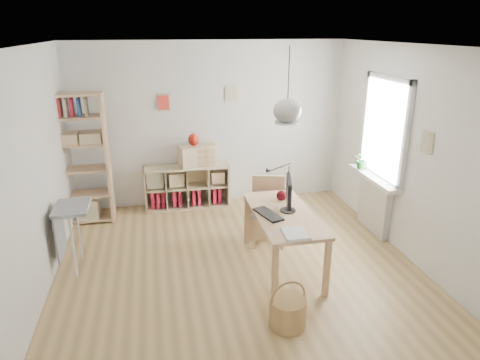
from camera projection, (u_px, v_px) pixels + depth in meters
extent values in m
plane|color=tan|center=(237.00, 265.00, 5.49)|extent=(4.50, 4.50, 0.00)
plane|color=white|center=(211.00, 125.00, 7.11)|extent=(4.50, 0.00, 4.50)
plane|color=white|center=(300.00, 262.00, 2.96)|extent=(4.50, 0.00, 4.50)
plane|color=white|center=(33.00, 178.00, 4.61)|extent=(0.00, 4.50, 4.50)
plane|color=white|center=(409.00, 154.00, 5.47)|extent=(0.00, 4.50, 4.50)
plane|color=silver|center=(237.00, 45.00, 4.58)|extent=(4.50, 4.50, 0.00)
cylinder|color=black|center=(289.00, 78.00, 4.66)|extent=(0.01, 0.01, 0.68)
ellipsoid|color=silver|center=(287.00, 111.00, 4.79)|extent=(0.32, 0.32, 0.27)
cube|color=white|center=(386.00, 129.00, 5.95)|extent=(0.03, 1.00, 1.30)
cube|color=white|center=(406.00, 138.00, 5.45)|extent=(0.06, 0.08, 1.46)
cube|color=white|center=(366.00, 121.00, 6.44)|extent=(0.06, 0.08, 1.46)
cube|color=white|center=(390.00, 78.00, 5.71)|extent=(0.06, 1.16, 0.08)
cube|color=white|center=(379.00, 176.00, 6.18)|extent=(0.06, 1.16, 0.08)
cube|color=silver|center=(374.00, 205.00, 6.33)|extent=(0.10, 0.80, 0.80)
cube|color=white|center=(374.00, 178.00, 6.17)|extent=(0.22, 1.20, 0.06)
cube|color=tan|center=(283.00, 214.00, 5.21)|extent=(0.70, 1.50, 0.04)
cube|color=tan|center=(275.00, 274.00, 4.64)|extent=(0.06, 0.06, 0.71)
cube|color=tan|center=(247.00, 220.00, 5.93)|extent=(0.06, 0.06, 0.71)
cube|color=tan|center=(327.00, 268.00, 4.75)|extent=(0.06, 0.06, 0.71)
cube|color=tan|center=(288.00, 217.00, 6.04)|extent=(0.06, 0.06, 0.71)
cube|color=beige|center=(188.00, 206.00, 7.29)|extent=(1.40, 0.38, 0.03)
cube|color=beige|center=(186.00, 167.00, 7.05)|extent=(1.40, 0.38, 0.03)
cube|color=beige|center=(145.00, 190.00, 7.04)|extent=(0.03, 0.38, 0.72)
cube|color=beige|center=(227.00, 184.00, 7.30)|extent=(0.03, 0.38, 0.72)
cube|color=beige|center=(186.00, 183.00, 7.33)|extent=(1.40, 0.02, 0.72)
cube|color=maroon|center=(153.00, 198.00, 7.13)|extent=(0.06, 0.26, 0.30)
cube|color=maroon|center=(158.00, 198.00, 7.15)|extent=(0.05, 0.26, 0.30)
cube|color=maroon|center=(163.00, 197.00, 7.17)|extent=(0.05, 0.26, 0.30)
cube|color=maroon|center=(174.00, 197.00, 7.20)|extent=(0.05, 0.26, 0.30)
cube|color=maroon|center=(180.00, 196.00, 7.22)|extent=(0.05, 0.26, 0.30)
cube|color=maroon|center=(193.00, 195.00, 7.26)|extent=(0.06, 0.26, 0.30)
cube|color=maroon|center=(199.00, 195.00, 7.28)|extent=(0.06, 0.26, 0.30)
cube|color=maroon|center=(214.00, 194.00, 7.33)|extent=(0.06, 0.26, 0.30)
cube|color=maroon|center=(219.00, 193.00, 7.35)|extent=(0.05, 0.26, 0.30)
cube|color=tan|center=(55.00, 161.00, 6.36)|extent=(0.04, 0.38, 2.00)
cube|color=tan|center=(108.00, 158.00, 6.50)|extent=(0.04, 0.38, 2.00)
cube|color=tan|center=(89.00, 217.00, 6.75)|extent=(0.76, 0.38, 0.03)
cube|color=tan|center=(86.00, 194.00, 6.62)|extent=(0.76, 0.38, 0.03)
cube|color=tan|center=(83.00, 169.00, 6.48)|extent=(0.76, 0.38, 0.03)
cube|color=tan|center=(79.00, 144.00, 6.35)|extent=(0.76, 0.38, 0.03)
cube|color=tan|center=(76.00, 117.00, 6.21)|extent=(0.76, 0.38, 0.03)
cube|color=tan|center=(73.00, 94.00, 6.10)|extent=(0.76, 0.38, 0.03)
cube|color=#26478D|center=(54.00, 108.00, 6.11)|extent=(0.04, 0.18, 0.26)
cube|color=maroon|center=(60.00, 108.00, 6.13)|extent=(0.04, 0.18, 0.26)
cube|color=#C1B793|center=(66.00, 107.00, 6.14)|extent=(0.04, 0.18, 0.26)
cube|color=maroon|center=(72.00, 107.00, 6.16)|extent=(0.04, 0.18, 0.26)
cube|color=#26478D|center=(79.00, 107.00, 6.17)|extent=(0.04, 0.18, 0.26)
cube|color=#C1B793|center=(86.00, 107.00, 6.19)|extent=(0.04, 0.18, 0.26)
cube|color=#959598|center=(72.00, 207.00, 5.16)|extent=(0.40, 0.55, 0.04)
cylinder|color=silver|center=(73.00, 247.00, 5.10)|extent=(0.03, 0.03, 0.82)
cylinder|color=silver|center=(79.00, 231.00, 5.51)|extent=(0.03, 0.03, 0.82)
cube|color=#959598|center=(60.00, 233.00, 5.24)|extent=(0.02, 0.50, 0.62)
cube|color=#959598|center=(268.00, 211.00, 5.92)|extent=(0.55, 0.55, 0.06)
cube|color=tan|center=(254.00, 234.00, 5.83)|extent=(0.05, 0.05, 0.45)
cube|color=tan|center=(254.00, 221.00, 6.19)|extent=(0.05, 0.05, 0.45)
cube|color=tan|center=(282.00, 234.00, 5.81)|extent=(0.05, 0.05, 0.45)
cube|color=tan|center=(281.00, 222.00, 6.18)|extent=(0.05, 0.05, 0.45)
cube|color=tan|center=(268.00, 189.00, 6.03)|extent=(0.45, 0.15, 0.41)
cylinder|color=olive|center=(288.00, 312.00, 4.34)|extent=(0.38, 0.38, 0.31)
torus|color=olive|center=(288.00, 298.00, 4.28)|extent=(0.38, 0.07, 0.38)
cube|color=#BABAB5|center=(280.00, 227.00, 6.50)|extent=(0.56, 0.41, 0.02)
cube|color=#BABAB5|center=(264.00, 222.00, 6.39)|extent=(0.05, 0.36, 0.27)
cube|color=#BABAB5|center=(295.00, 218.00, 6.53)|extent=(0.05, 0.36, 0.27)
cube|color=#BABAB5|center=(284.00, 225.00, 6.31)|extent=(0.53, 0.06, 0.27)
cube|color=#BABAB5|center=(276.00, 215.00, 6.62)|extent=(0.53, 0.06, 0.27)
cube|color=#BABAB5|center=(273.00, 196.00, 6.67)|extent=(0.54, 0.22, 0.34)
sphere|color=yellow|center=(273.00, 218.00, 6.36)|extent=(0.12, 0.12, 0.12)
sphere|color=#176CA3|center=(284.00, 214.00, 6.51)|extent=(0.12, 0.12, 0.12)
sphere|color=#D6431A|center=(279.00, 217.00, 6.42)|extent=(0.12, 0.12, 0.12)
sphere|color=#2F812F|center=(291.00, 217.00, 6.41)|extent=(0.12, 0.12, 0.12)
cylinder|color=black|center=(288.00, 210.00, 5.26)|extent=(0.19, 0.19, 0.02)
cylinder|color=black|center=(288.00, 206.00, 5.24)|extent=(0.04, 0.04, 0.09)
cube|color=black|center=(289.00, 191.00, 5.17)|extent=(0.17, 0.48, 0.32)
cube|color=black|center=(268.00, 214.00, 5.14)|extent=(0.30, 0.48, 0.02)
cylinder|color=black|center=(288.00, 190.00, 5.87)|extent=(0.05, 0.05, 0.04)
cylinder|color=black|center=(289.00, 178.00, 5.81)|extent=(0.01, 0.01, 0.35)
cone|color=black|center=(269.00, 171.00, 5.63)|extent=(0.09, 0.06, 0.08)
sphere|color=#430814|center=(282.00, 195.00, 5.56)|extent=(0.14, 0.14, 0.14)
cube|color=white|center=(295.00, 234.00, 4.65)|extent=(0.27, 0.34, 0.03)
cube|color=beige|center=(198.00, 156.00, 7.03)|extent=(0.65, 0.41, 0.34)
ellipsoid|color=maroon|center=(193.00, 139.00, 6.92)|extent=(0.17, 0.17, 0.20)
imported|color=#225921|center=(362.00, 160.00, 6.44)|extent=(0.31, 0.29, 0.28)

